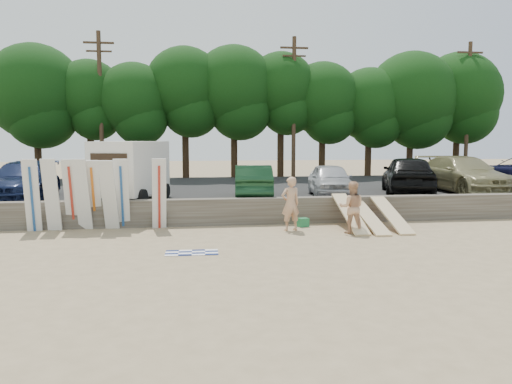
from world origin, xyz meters
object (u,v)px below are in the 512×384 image
beachgoer_b (352,207)px  cooler (303,222)px  car_0 (23,181)px  car_1 (253,182)px  car_2 (330,180)px  beachgoer_a (290,204)px  car_3 (408,175)px  car_4 (463,174)px  box_trailer (131,168)px

beachgoer_b → cooler: size_ratio=4.73×
car_0 → car_1: 9.61m
car_0 → beachgoer_b: 13.53m
car_1 → car_2: bearing=-171.5°
beachgoer_b → beachgoer_a: bearing=-7.8°
car_0 → car_3: car_3 is taller
car_2 → car_0: bearing=-174.3°
beachgoer_b → car_4: bearing=-127.2°
car_1 → beachgoer_b: car_1 is taller
car_1 → car_4: 10.39m
car_3 → cooler: size_ratio=13.91×
car_4 → car_1: bearing=-174.8°
box_trailer → car_3: box_trailer is taller
car_2 → car_1: bearing=-169.3°
box_trailer → car_2: bearing=21.0°
box_trailer → cooler: size_ratio=11.17×
car_3 → beachgoer_a: size_ratio=2.76×
car_1 → cooler: size_ratio=11.46×
car_2 → beachgoer_a: bearing=-114.9°
box_trailer → car_4: size_ratio=0.72×
beachgoer_b → car_0: bearing=-9.2°
beachgoer_a → cooler: (0.62, 0.68, -0.80)m
beachgoer_a → car_3: bearing=-157.4°
beachgoer_b → box_trailer: bearing=-15.1°
car_2 → car_4: bearing=16.2°
car_1 → cooler: 3.79m
box_trailer → car_4: 15.48m
car_2 → car_4: 6.93m
car_1 → car_0: bearing=1.7°
car_2 → beachgoer_b: 5.01m
car_3 → beachgoer_b: bearing=69.3°
car_2 → cooler: car_2 is taller
car_1 → cooler: bearing=119.4°
car_1 → cooler: car_1 is taller
car_0 → beachgoer_a: 11.40m
box_trailer → car_1: box_trailer is taller
car_1 → beachgoer_a: size_ratio=2.27×
box_trailer → cooler: bearing=-6.7°
box_trailer → car_4: bearing=23.3°
car_3 → car_4: 3.00m
car_0 → car_2: 13.07m
car_0 → car_1: bearing=-7.0°
beachgoer_a → car_1: bearing=-91.6°
box_trailer → car_2: box_trailer is taller
cooler → car_3: bearing=13.5°
car_0 → car_4: 19.91m
car_1 → beachgoer_b: bearing=126.1°
car_3 → beachgoer_a: (-6.55, -4.69, -0.64)m
car_2 → cooler: size_ratio=11.27×
car_1 → car_4: bearing=-167.8°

